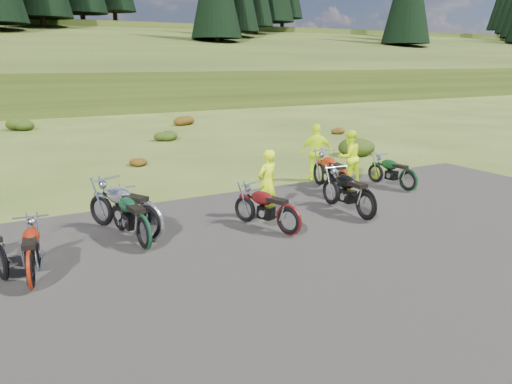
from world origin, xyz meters
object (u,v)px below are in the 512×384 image
motorcycle_0 (4,281)px  motorcycle_7 (407,192)px  person_middle (267,185)px  motorcycle_3 (151,241)px

motorcycle_0 → motorcycle_7: (10.83, 1.13, 0.00)m
motorcycle_0 → person_middle: (5.93, 0.96, 0.84)m
motorcycle_0 → person_middle: bearing=-96.3°
motorcycle_3 → motorcycle_0: bearing=77.2°
motorcycle_7 → motorcycle_0: bearing=89.0°
motorcycle_0 → motorcycle_3: (2.90, 0.76, 0.00)m
motorcycle_3 → motorcycle_7: 7.94m
motorcycle_3 → motorcycle_7: motorcycle_3 is taller
motorcycle_7 → person_middle: person_middle is taller
motorcycle_3 → motorcycle_7: bearing=-114.8°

